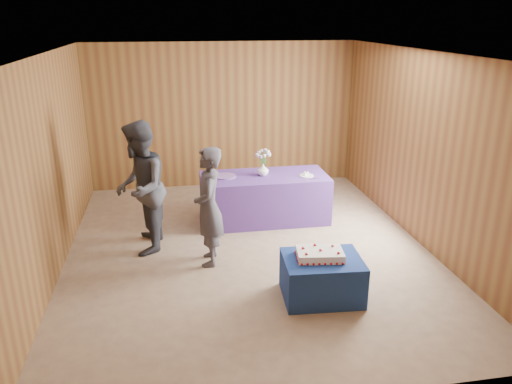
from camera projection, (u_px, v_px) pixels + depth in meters
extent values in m
plane|color=gray|center=(249.00, 250.00, 7.07)|extent=(6.00, 6.00, 0.00)
cube|color=brown|center=(223.00, 116.00, 9.40)|extent=(5.00, 0.04, 2.70)
cube|color=brown|center=(310.00, 263.00, 3.83)|extent=(5.00, 0.04, 2.70)
cube|color=brown|center=(50.00, 168.00, 6.21)|extent=(0.04, 6.00, 2.70)
cube|color=brown|center=(423.00, 150.00, 7.02)|extent=(0.04, 6.00, 2.70)
cube|color=white|center=(247.00, 53.00, 6.16)|extent=(5.00, 6.00, 0.04)
cube|color=navy|center=(322.00, 278.00, 5.82)|extent=(0.95, 0.76, 0.50)
cube|color=#4F338D|center=(264.00, 198.00, 8.00)|extent=(2.00, 0.91, 0.75)
cube|color=white|center=(320.00, 254.00, 5.73)|extent=(0.57, 0.42, 0.10)
sphere|color=#B00D1D|center=(299.00, 264.00, 5.57)|extent=(0.03, 0.03, 0.03)
sphere|color=#B00D1D|center=(346.00, 263.00, 5.59)|extent=(0.03, 0.03, 0.03)
sphere|color=#B00D1D|center=(295.00, 250.00, 5.90)|extent=(0.03, 0.03, 0.03)
sphere|color=#B00D1D|center=(339.00, 250.00, 5.92)|extent=(0.03, 0.03, 0.03)
sphere|color=#B00D1D|center=(307.00, 253.00, 5.62)|extent=(0.03, 0.03, 0.03)
cone|color=#145A1D|center=(309.00, 253.00, 5.63)|extent=(0.01, 0.02, 0.02)
sphere|color=#B00D1D|center=(331.00, 246.00, 5.79)|extent=(0.03, 0.03, 0.03)
cone|color=#145A1D|center=(333.00, 247.00, 5.80)|extent=(0.01, 0.02, 0.02)
sphere|color=#B00D1D|center=(320.00, 249.00, 5.71)|extent=(0.03, 0.03, 0.03)
cone|color=#145A1D|center=(322.00, 250.00, 5.72)|extent=(0.01, 0.02, 0.02)
imported|color=white|center=(263.00, 170.00, 7.86)|extent=(0.21, 0.21, 0.19)
cylinder|color=#296829|center=(266.00, 159.00, 7.80)|extent=(0.01, 0.01, 0.17)
sphere|color=#B29FCD|center=(269.00, 153.00, 7.78)|extent=(0.06, 0.06, 0.06)
cylinder|color=#296829|center=(265.00, 158.00, 7.82)|extent=(0.01, 0.01, 0.17)
sphere|color=silver|center=(268.00, 152.00, 7.83)|extent=(0.06, 0.06, 0.06)
cylinder|color=#296829|center=(264.00, 158.00, 7.83)|extent=(0.01, 0.01, 0.17)
sphere|color=#B29FCD|center=(265.00, 152.00, 7.86)|extent=(0.06, 0.06, 0.06)
cylinder|color=#296829|center=(263.00, 158.00, 7.83)|extent=(0.01, 0.01, 0.17)
sphere|color=silver|center=(262.00, 152.00, 7.86)|extent=(0.06, 0.06, 0.06)
cylinder|color=#296829|center=(261.00, 158.00, 7.83)|extent=(0.01, 0.01, 0.17)
sphere|color=#B29FCD|center=(259.00, 152.00, 7.84)|extent=(0.06, 0.06, 0.06)
cylinder|color=#296829|center=(261.00, 158.00, 7.81)|extent=(0.01, 0.01, 0.17)
sphere|color=silver|center=(257.00, 153.00, 7.80)|extent=(0.06, 0.06, 0.06)
cylinder|color=#296829|center=(260.00, 159.00, 7.79)|extent=(0.01, 0.01, 0.17)
sphere|color=#B29FCD|center=(257.00, 154.00, 7.75)|extent=(0.06, 0.06, 0.06)
cylinder|color=#296829|center=(261.00, 159.00, 7.77)|extent=(0.01, 0.01, 0.17)
sphere|color=silver|center=(258.00, 155.00, 7.71)|extent=(0.06, 0.06, 0.06)
cylinder|color=#296829|center=(262.00, 159.00, 7.76)|extent=(0.01, 0.01, 0.17)
sphere|color=#B29FCD|center=(261.00, 155.00, 7.68)|extent=(0.06, 0.06, 0.06)
cylinder|color=#296829|center=(263.00, 159.00, 7.76)|extent=(0.01, 0.01, 0.17)
sphere|color=silver|center=(264.00, 155.00, 7.67)|extent=(0.06, 0.06, 0.06)
cylinder|color=#296829|center=(265.00, 159.00, 7.77)|extent=(0.01, 0.01, 0.17)
sphere|color=#B29FCD|center=(267.00, 155.00, 7.69)|extent=(0.06, 0.06, 0.06)
cylinder|color=#296829|center=(265.00, 159.00, 7.78)|extent=(0.01, 0.01, 0.17)
sphere|color=silver|center=(269.00, 154.00, 7.74)|extent=(0.06, 0.06, 0.06)
cylinder|color=#7553A7|center=(225.00, 176.00, 7.81)|extent=(0.43, 0.43, 0.02)
cylinder|color=silver|center=(306.00, 176.00, 7.86)|extent=(0.26, 0.26, 0.01)
cube|color=white|center=(307.00, 174.00, 7.85)|extent=(0.06, 0.05, 0.05)
sphere|color=#B00D1D|center=(307.00, 172.00, 7.82)|extent=(0.02, 0.02, 0.02)
cube|color=silver|center=(312.00, 179.00, 7.69)|extent=(0.25, 0.10, 0.00)
imported|color=#393842|center=(209.00, 207.00, 6.47)|extent=(0.43, 0.61, 1.59)
imported|color=#34363F|center=(140.00, 188.00, 6.79)|extent=(0.75, 0.94, 1.84)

